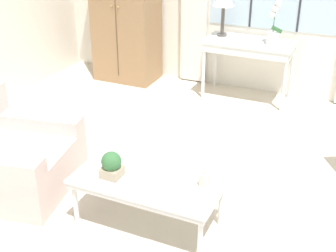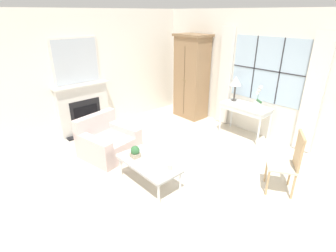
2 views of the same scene
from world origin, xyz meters
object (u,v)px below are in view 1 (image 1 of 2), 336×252
potted_orchid (273,29)px  coffee_table (148,184)px  armoire (125,0)px  armchair_upholstered (12,161)px  pillar_candle (204,181)px  console_table (249,48)px  potted_plant_small (112,165)px

potted_orchid → coffee_table: (-0.28, -2.81, -0.57)m
armoire → armchair_upholstered: bearing=-82.1°
potted_orchid → pillar_candle: bearing=-86.8°
armoire → console_table: 1.80m
console_table → pillar_candle: size_ratio=8.80×
potted_orchid → potted_plant_small: size_ratio=2.51×
armoire → armchair_upholstered: size_ratio=1.94×
pillar_candle → potted_orchid: bearing=93.2°
armoire → coffee_table: size_ratio=1.92×
armoire → console_table: armoire is taller
potted_orchid → potted_plant_small: potted_orchid is taller
potted_orchid → potted_plant_small: 2.97m
pillar_candle → potted_plant_small: bearing=-167.1°
armoire → potted_orchid: 2.03m
armoire → pillar_candle: (2.17, -2.77, -0.63)m
armoire → armchair_upholstered: armoire is taller
armchair_upholstered → coffee_table: 1.35m
console_table → potted_orchid: size_ratio=2.07×
armoire → potted_orchid: size_ratio=4.15×
console_table → coffee_table: console_table is taller
armoire → pillar_candle: bearing=-51.9°
armchair_upholstered → pillar_candle: 1.79m
potted_orchid → potted_plant_small: bearing=-100.7°
pillar_candle → armoire: bearing=128.1°
console_table → pillar_candle: 2.80m
coffee_table → potted_orchid: bearing=84.4°
armoire → console_table: (1.74, -0.01, -0.44)m
armchair_upholstered → pillar_candle: size_ratio=9.11×
console_table → coffee_table: size_ratio=0.96×
console_table → coffee_table: 2.86m
console_table → armchair_upholstered: size_ratio=0.97×
potted_orchid → coffee_table: size_ratio=0.46×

